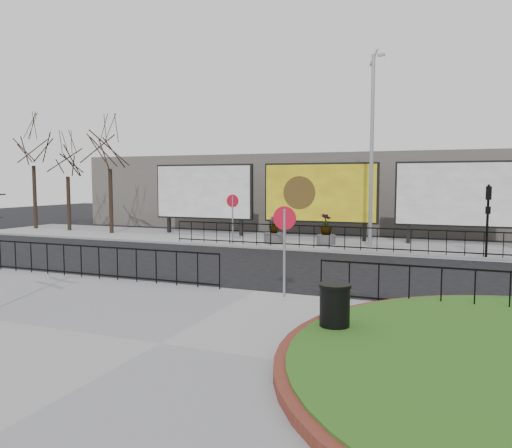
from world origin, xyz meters
The scene contains 20 objects.
ground centered at (0.00, 0.00, 0.00)m, with size 90.00×90.00×0.00m, color black.
pavement_near centered at (0.00, -5.00, 0.06)m, with size 30.00×10.00×0.12m, color gray.
pavement_far centered at (0.00, 12.00, 0.06)m, with size 44.00×6.00×0.12m, color gray.
railing_near_left centered at (-6.00, -0.30, 0.67)m, with size 10.00×0.10×1.10m, color black, non-canonical shape.
railing_near_right centered at (6.50, -0.30, 0.67)m, with size 9.00×0.10×1.10m, color black, non-canonical shape.
railing_far centered at (1.00, 9.30, 0.67)m, with size 18.00×0.10×1.10m, color black, non-canonical shape.
speed_sign_far centered at (-5.00, 9.40, 1.92)m, with size 0.64×0.07×2.47m.
speed_sign_near centered at (1.00, -0.40, 1.92)m, with size 0.64×0.07×2.47m.
billboard_left centered at (-8.50, 12.97, 2.60)m, with size 6.20×0.31×4.10m.
billboard_mid centered at (-1.50, 12.97, 2.60)m, with size 6.20×0.31×4.10m.
billboard_right centered at (5.50, 12.97, 2.60)m, with size 6.20×0.31×4.10m.
lamp_post centered at (1.51, 11.00, 4.83)m, with size 0.74×0.18×9.23m.
signal_pole_a centered at (6.50, 9.34, 2.10)m, with size 0.22×0.26×3.00m.
tree_left centered at (-14.00, 11.50, 3.62)m, with size 2.00×2.00×7.00m, color #2D2119, non-canonical shape.
tree_mid centered at (-17.50, 11.80, 3.22)m, with size 2.00×2.00×6.20m, color #2D2119, non-canonical shape.
tree_far centered at (-20.50, 12.00, 3.87)m, with size 2.00×2.00×7.50m, color #2D2119, non-canonical shape.
building_backdrop centered at (0.00, 22.00, 2.50)m, with size 40.00×10.00×5.00m, color #5B544F.
litter_bin centered at (3.05, -3.31, 0.66)m, with size 0.65×0.65×1.08m.
planter_a centered at (-3.20, 10.43, 0.56)m, with size 1.00×1.00×1.36m.
planter_b centered at (-0.65, 11.00, 0.73)m, with size 0.92×0.92×1.54m.
Camera 1 is at (5.25, -13.08, 3.28)m, focal length 35.00 mm.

